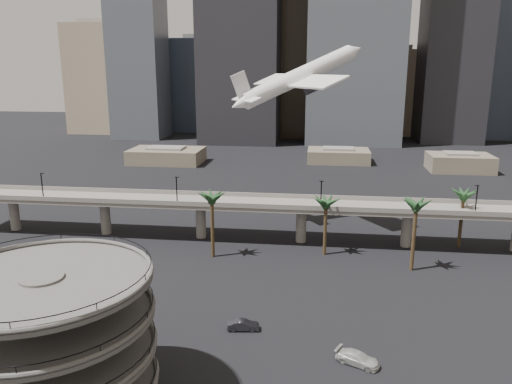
# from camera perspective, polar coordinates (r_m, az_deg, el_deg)

# --- Properties ---
(parking_ramp) EXTENTS (22.20, 22.20, 17.35)m
(parking_ramp) POSITION_cam_1_polar(r_m,az_deg,el_deg) (57.78, -22.70, -14.76)
(parking_ramp) COLOR #4F4C49
(parking_ramp) RESTS_ON ground
(overpass) EXTENTS (130.00, 9.30, 14.70)m
(overpass) POSITION_cam_1_polar(r_m,az_deg,el_deg) (107.38, -0.65, -1.74)
(overpass) COLOR slate
(overpass) RESTS_ON ground
(palm_trees) EXTENTS (54.40, 18.40, 14.00)m
(palm_trees) POSITION_cam_1_polar(r_m,az_deg,el_deg) (98.39, 11.22, -1.11)
(palm_trees) COLOR #47351E
(palm_trees) RESTS_ON ground
(low_buildings) EXTENTS (135.00, 27.50, 6.80)m
(low_buildings) POSITION_cam_1_polar(r_m,az_deg,el_deg) (192.74, 4.96, 3.96)
(low_buildings) COLOR brown
(low_buildings) RESTS_ON ground
(skyline) EXTENTS (269.00, 86.00, 132.73)m
(skyline) POSITION_cam_1_polar(r_m,az_deg,el_deg) (264.66, 7.75, 16.57)
(skyline) COLOR gray
(skyline) RESTS_ON ground
(airborne_jet) EXTENTS (32.07, 30.66, 16.79)m
(airborne_jet) POSITION_cam_1_polar(r_m,az_deg,el_deg) (119.60, 4.93, 12.93)
(airborne_jet) COLOR white
(airborne_jet) RESTS_ON ground
(car_a) EXTENTS (4.32, 2.21, 1.41)m
(car_a) POSITION_cam_1_polar(r_m,az_deg,el_deg) (73.38, -13.82, -15.69)
(car_a) COLOR maroon
(car_a) RESTS_ON ground
(car_b) EXTENTS (4.75, 2.17, 1.51)m
(car_b) POSITION_cam_1_polar(r_m,az_deg,el_deg) (73.92, -1.47, -14.97)
(car_b) COLOR #222127
(car_b) RESTS_ON ground
(car_c) EXTENTS (6.07, 4.46, 1.63)m
(car_c) POSITION_cam_1_polar(r_m,az_deg,el_deg) (67.83, 11.54, -18.12)
(car_c) COLOR #B5B7B2
(car_c) RESTS_ON ground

